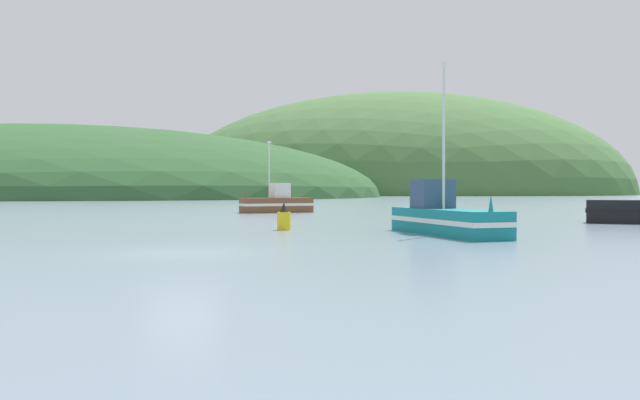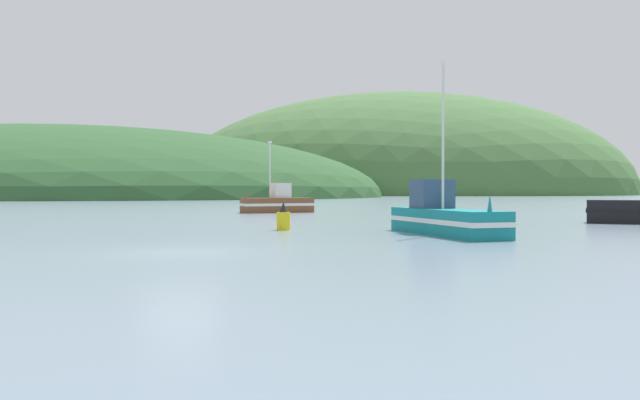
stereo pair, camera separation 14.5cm
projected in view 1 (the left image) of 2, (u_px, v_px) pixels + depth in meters
name	position (u px, v px, depth m)	size (l,w,h in m)	color
ground_plane	(181.00, 253.00, 20.73)	(600.00, 600.00, 0.00)	slate
hill_mid_right	(388.00, 194.00, 268.89)	(190.76, 152.61, 82.98)	#47703D
hill_far_left	(53.00, 196.00, 186.21)	(191.15, 152.92, 39.35)	#2D562D
hill_far_center	(29.00, 195.00, 226.55)	(156.76, 125.41, 39.21)	#386633
fishing_boat_brown	(277.00, 203.00, 56.42)	(6.12, 5.59, 6.28)	brown
fishing_boat_teal	(445.00, 217.00, 29.01)	(5.91, 7.61, 7.86)	#147F84
channel_buoy	(284.00, 219.00, 32.14)	(0.69, 0.69, 1.40)	yellow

